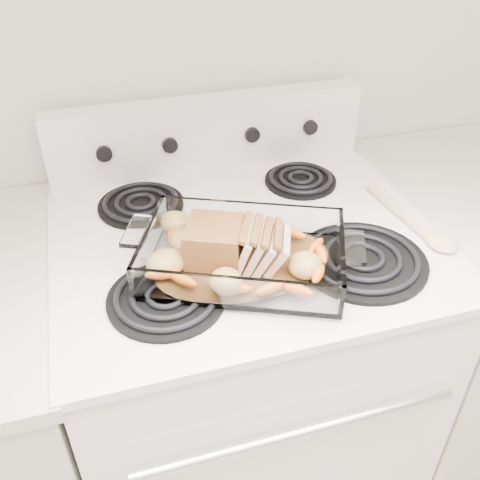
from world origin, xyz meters
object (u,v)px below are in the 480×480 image
object	(u,v)px
baking_dish	(243,259)
electric_range	(243,375)
counter_right	(464,327)
pork_roast	(229,249)

from	to	relation	value
baking_dish	electric_range	bearing A→B (deg)	96.75
baking_dish	counter_right	bearing A→B (deg)	33.43
counter_right	electric_range	bearing A→B (deg)	179.90
electric_range	pork_roast	size ratio (longest dim) A/B	5.92
pork_roast	electric_range	bearing A→B (deg)	81.70
electric_range	counter_right	size ratio (longest dim) A/B	1.20
electric_range	baking_dish	world-z (taller)	electric_range
counter_right	pork_roast	size ratio (longest dim) A/B	4.94
baking_dish	pork_roast	world-z (taller)	pork_roast
counter_right	baking_dish	size ratio (longest dim) A/B	2.56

